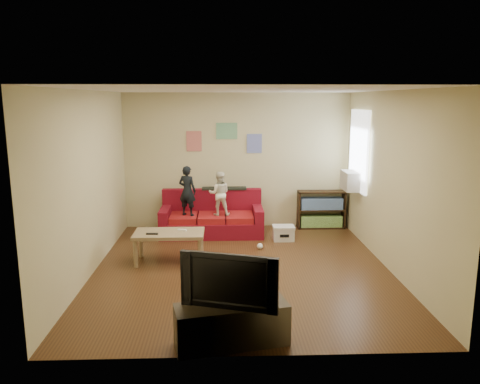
{
  "coord_description": "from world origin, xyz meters",
  "views": [
    {
      "loc": [
        -0.29,
        -6.83,
        2.57
      ],
      "look_at": [
        0.0,
        0.8,
        1.05
      ],
      "focal_mm": 35.0,
      "sensor_mm": 36.0,
      "label": 1
    }
  ],
  "objects_px": {
    "child_b": "(219,193)",
    "tv_stand": "(232,325)",
    "bookshelf": "(321,211)",
    "television": "(232,278)",
    "file_box": "(283,233)",
    "child_a": "(187,191)",
    "coffee_table": "(169,236)",
    "sofa": "(212,219)"
  },
  "relations": [
    {
      "from": "sofa",
      "to": "television",
      "type": "distance_m",
      "value": 4.25
    },
    {
      "from": "bookshelf",
      "to": "tv_stand",
      "type": "xyz_separation_m",
      "value": [
        -1.9,
        -4.55,
        -0.12
      ]
    },
    {
      "from": "child_a",
      "to": "file_box",
      "type": "bearing_deg",
      "value": -166.45
    },
    {
      "from": "bookshelf",
      "to": "television",
      "type": "height_order",
      "value": "television"
    },
    {
      "from": "coffee_table",
      "to": "child_b",
      "type": "bearing_deg",
      "value": 61.05
    },
    {
      "from": "coffee_table",
      "to": "file_box",
      "type": "bearing_deg",
      "value": 29.22
    },
    {
      "from": "child_a",
      "to": "television",
      "type": "bearing_deg",
      "value": 124.48
    },
    {
      "from": "tv_stand",
      "to": "television",
      "type": "xyz_separation_m",
      "value": [
        0.0,
        0.0,
        0.52
      ]
    },
    {
      "from": "child_a",
      "to": "television",
      "type": "relative_size",
      "value": 0.92
    },
    {
      "from": "sofa",
      "to": "file_box",
      "type": "bearing_deg",
      "value": -20.42
    },
    {
      "from": "file_box",
      "to": "television",
      "type": "height_order",
      "value": "television"
    },
    {
      "from": "file_box",
      "to": "television",
      "type": "xyz_separation_m",
      "value": [
        -1.03,
        -3.72,
        0.61
      ]
    },
    {
      "from": "child_b",
      "to": "television",
      "type": "height_order",
      "value": "child_b"
    },
    {
      "from": "child_a",
      "to": "child_b",
      "type": "relative_size",
      "value": 1.13
    },
    {
      "from": "child_b",
      "to": "bookshelf",
      "type": "xyz_separation_m",
      "value": [
        2.05,
        0.5,
        -0.49
      ]
    },
    {
      "from": "child_b",
      "to": "television",
      "type": "distance_m",
      "value": 4.05
    },
    {
      "from": "child_b",
      "to": "file_box",
      "type": "bearing_deg",
      "value": 164.32
    },
    {
      "from": "child_a",
      "to": "tv_stand",
      "type": "relative_size",
      "value": 0.79
    },
    {
      "from": "bookshelf",
      "to": "tv_stand",
      "type": "height_order",
      "value": "bookshelf"
    },
    {
      "from": "coffee_table",
      "to": "bookshelf",
      "type": "bearing_deg",
      "value": 34.27
    },
    {
      "from": "bookshelf",
      "to": "television",
      "type": "xyz_separation_m",
      "value": [
        -1.9,
        -4.55,
        0.4
      ]
    },
    {
      "from": "coffee_table",
      "to": "file_box",
      "type": "distance_m",
      "value": 2.28
    },
    {
      "from": "file_box",
      "to": "television",
      "type": "bearing_deg",
      "value": -105.56
    },
    {
      "from": "television",
      "to": "child_b",
      "type": "bearing_deg",
      "value": 109.17
    },
    {
      "from": "sofa",
      "to": "child_a",
      "type": "relative_size",
      "value": 2.06
    },
    {
      "from": "sofa",
      "to": "bookshelf",
      "type": "xyz_separation_m",
      "value": [
        2.2,
        0.34,
        0.05
      ]
    },
    {
      "from": "child_a",
      "to": "file_box",
      "type": "distance_m",
      "value": 1.96
    },
    {
      "from": "sofa",
      "to": "tv_stand",
      "type": "xyz_separation_m",
      "value": [
        0.3,
        -4.21,
        -0.06
      ]
    },
    {
      "from": "coffee_table",
      "to": "tv_stand",
      "type": "height_order",
      "value": "coffee_table"
    },
    {
      "from": "tv_stand",
      "to": "television",
      "type": "height_order",
      "value": "television"
    },
    {
      "from": "sofa",
      "to": "file_box",
      "type": "xyz_separation_m",
      "value": [
        1.33,
        -0.5,
        -0.15
      ]
    },
    {
      "from": "child_b",
      "to": "tv_stand",
      "type": "xyz_separation_m",
      "value": [
        0.15,
        -4.05,
        -0.6
      ]
    },
    {
      "from": "sofa",
      "to": "bookshelf",
      "type": "relative_size",
      "value": 2.05
    },
    {
      "from": "bookshelf",
      "to": "file_box",
      "type": "height_order",
      "value": "bookshelf"
    },
    {
      "from": "child_a",
      "to": "coffee_table",
      "type": "bearing_deg",
      "value": 106.32
    },
    {
      "from": "child_a",
      "to": "tv_stand",
      "type": "xyz_separation_m",
      "value": [
        0.75,
        -4.05,
        -0.66
      ]
    },
    {
      "from": "tv_stand",
      "to": "bookshelf",
      "type": "bearing_deg",
      "value": 55.17
    },
    {
      "from": "sofa",
      "to": "bookshelf",
      "type": "distance_m",
      "value": 2.23
    },
    {
      "from": "child_a",
      "to": "sofa",
      "type": "bearing_deg",
      "value": -135.76
    },
    {
      "from": "bookshelf",
      "to": "tv_stand",
      "type": "distance_m",
      "value": 4.93
    },
    {
      "from": "sofa",
      "to": "bookshelf",
      "type": "height_order",
      "value": "sofa"
    },
    {
      "from": "child_b",
      "to": "coffee_table",
      "type": "height_order",
      "value": "child_b"
    }
  ]
}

